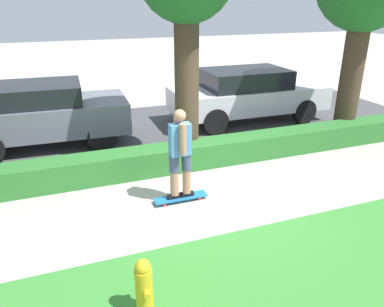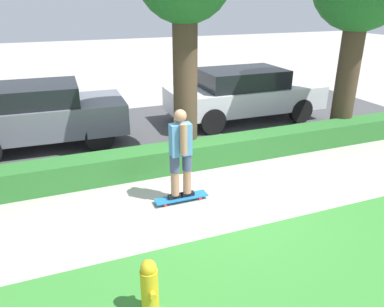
{
  "view_description": "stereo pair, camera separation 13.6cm",
  "coord_description": "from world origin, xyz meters",
  "px_view_note": "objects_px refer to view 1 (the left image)",
  "views": [
    {
      "loc": [
        -2.47,
        -5.45,
        3.43
      ],
      "look_at": [
        -0.23,
        0.6,
        0.75
      ],
      "focal_mm": 35.0,
      "sensor_mm": 36.0,
      "label": 1
    },
    {
      "loc": [
        -2.6,
        -5.4,
        3.43
      ],
      "look_at": [
        -0.23,
        0.6,
        0.75
      ],
      "focal_mm": 35.0,
      "sensor_mm": 36.0,
      "label": 2
    }
  ],
  "objects_px": {
    "skateboard": "(181,197)",
    "parked_car_middle": "(247,94)",
    "fire_hydrant": "(144,286)",
    "parked_car_front": "(43,113)",
    "skater_person": "(180,152)"
  },
  "relations": [
    {
      "from": "fire_hydrant",
      "to": "skater_person",
      "type": "bearing_deg",
      "value": 62.17
    },
    {
      "from": "parked_car_front",
      "to": "parked_car_middle",
      "type": "relative_size",
      "value": 0.88
    },
    {
      "from": "skateboard",
      "to": "skater_person",
      "type": "height_order",
      "value": "skater_person"
    },
    {
      "from": "skateboard",
      "to": "parked_car_front",
      "type": "height_order",
      "value": "parked_car_front"
    },
    {
      "from": "skateboard",
      "to": "fire_hydrant",
      "type": "height_order",
      "value": "fire_hydrant"
    },
    {
      "from": "parked_car_middle",
      "to": "fire_hydrant",
      "type": "xyz_separation_m",
      "value": [
        -4.67,
        -6.3,
        -0.45
      ]
    },
    {
      "from": "parked_car_front",
      "to": "fire_hydrant",
      "type": "bearing_deg",
      "value": -78.51
    },
    {
      "from": "skateboard",
      "to": "fire_hydrant",
      "type": "distance_m",
      "value": 2.65
    },
    {
      "from": "parked_car_middle",
      "to": "skateboard",
      "type": "bearing_deg",
      "value": -130.2
    },
    {
      "from": "skater_person",
      "to": "fire_hydrant",
      "type": "bearing_deg",
      "value": -117.83
    },
    {
      "from": "skateboard",
      "to": "skater_person",
      "type": "xyz_separation_m",
      "value": [
        0.0,
        -0.0,
        0.89
      ]
    },
    {
      "from": "parked_car_middle",
      "to": "parked_car_front",
      "type": "bearing_deg",
      "value": -178.47
    },
    {
      "from": "parked_car_front",
      "to": "parked_car_middle",
      "type": "xyz_separation_m",
      "value": [
        5.69,
        0.08,
        -0.01
      ]
    },
    {
      "from": "skater_person",
      "to": "parked_car_middle",
      "type": "distance_m",
      "value": 5.25
    },
    {
      "from": "skateboard",
      "to": "parked_car_middle",
      "type": "distance_m",
      "value": 5.3
    }
  ]
}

